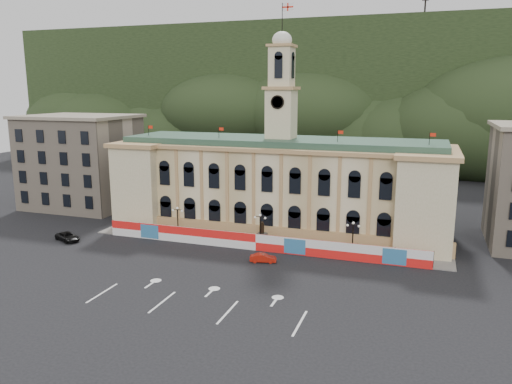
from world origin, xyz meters
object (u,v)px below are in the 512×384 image
(red_sedan, at_px, (263,258))
(lamp_center, at_px, (260,227))
(black_suv, at_px, (68,237))
(statue, at_px, (262,237))

(red_sedan, bearing_deg, lamp_center, 8.36)
(red_sedan, relative_size, black_suv, 0.73)
(lamp_center, relative_size, red_sedan, 1.32)
(lamp_center, height_order, red_sedan, lamp_center)
(statue, xyz_separation_m, black_suv, (-29.86, -8.18, -0.52))
(black_suv, bearing_deg, lamp_center, -52.40)
(black_suv, bearing_deg, red_sedan, -64.94)
(red_sedan, xyz_separation_m, black_suv, (-32.52, -0.56, 0.06))
(statue, relative_size, lamp_center, 0.72)
(lamp_center, xyz_separation_m, red_sedan, (2.66, -6.62, -2.47))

